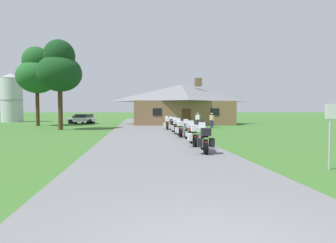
{
  "coord_description": "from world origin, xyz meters",
  "views": [
    {
      "loc": [
        -0.96,
        -2.93,
        1.93
      ],
      "look_at": [
        1.28,
        15.95,
        1.14
      ],
      "focal_mm": 28.59,
      "sensor_mm": 36.0,
      "label": 1
    }
  ],
  "objects_px": {
    "motorcycle_red_second_in_row": "(194,135)",
    "bystander_tan_shirt_beside_signpost": "(212,120)",
    "motorcycle_green_nearest_to_camera": "(205,140)",
    "tree_left_near": "(60,68)",
    "metal_signpost_roadside": "(330,128)",
    "parked_white_suv_far_left": "(85,118)",
    "motorcycle_red_sixth_in_row": "(172,125)",
    "motorcycle_silver_fourth_in_row": "(180,129)",
    "motorcycle_white_fifth_in_row": "(175,127)",
    "metal_silo_distant": "(12,98)",
    "tree_left_far": "(37,72)",
    "motorcycle_red_farthest_in_row": "(167,124)",
    "motorcycle_blue_third_in_row": "(189,131)",
    "parked_silver_sedan_far_left": "(81,119)",
    "bystander_white_shirt_near_lodge": "(198,119)"
  },
  "relations": [
    {
      "from": "tree_left_near",
      "to": "parked_white_suv_far_left",
      "type": "height_order",
      "value": "tree_left_near"
    },
    {
      "from": "bystander_white_shirt_near_lodge",
      "to": "metal_signpost_roadside",
      "type": "distance_m",
      "value": 22.66
    },
    {
      "from": "motorcycle_green_nearest_to_camera",
      "to": "metal_signpost_roadside",
      "type": "distance_m",
      "value": 4.88
    },
    {
      "from": "motorcycle_white_fifth_in_row",
      "to": "bystander_white_shirt_near_lodge",
      "type": "height_order",
      "value": "bystander_white_shirt_near_lodge"
    },
    {
      "from": "tree_left_far",
      "to": "parked_silver_sedan_far_left",
      "type": "height_order",
      "value": "tree_left_far"
    },
    {
      "from": "bystander_tan_shirt_beside_signpost",
      "to": "parked_silver_sedan_far_left",
      "type": "relative_size",
      "value": 0.39
    },
    {
      "from": "metal_signpost_roadside",
      "to": "parked_white_suv_far_left",
      "type": "bearing_deg",
      "value": 112.98
    },
    {
      "from": "metal_silo_distant",
      "to": "parked_silver_sedan_far_left",
      "type": "relative_size",
      "value": 1.91
    },
    {
      "from": "motorcycle_blue_third_in_row",
      "to": "motorcycle_silver_fourth_in_row",
      "type": "height_order",
      "value": "same"
    },
    {
      "from": "motorcycle_red_second_in_row",
      "to": "parked_silver_sedan_far_left",
      "type": "xyz_separation_m",
      "value": [
        -11.07,
        26.36,
        0.03
      ]
    },
    {
      "from": "motorcycle_red_second_in_row",
      "to": "metal_silo_distant",
      "type": "xyz_separation_m",
      "value": [
        -23.62,
        33.51,
        3.44
      ]
    },
    {
      "from": "motorcycle_green_nearest_to_camera",
      "to": "parked_white_suv_far_left",
      "type": "height_order",
      "value": "parked_white_suv_far_left"
    },
    {
      "from": "motorcycle_green_nearest_to_camera",
      "to": "tree_left_near",
      "type": "relative_size",
      "value": 0.23
    },
    {
      "from": "tree_left_far",
      "to": "metal_silo_distant",
      "type": "height_order",
      "value": "tree_left_far"
    },
    {
      "from": "motorcycle_silver_fourth_in_row",
      "to": "tree_left_near",
      "type": "distance_m",
      "value": 14.78
    },
    {
      "from": "motorcycle_red_second_in_row",
      "to": "metal_signpost_roadside",
      "type": "xyz_separation_m",
      "value": [
        3.18,
        -5.96,
        0.74
      ]
    },
    {
      "from": "metal_silo_distant",
      "to": "motorcycle_blue_third_in_row",
      "type": "bearing_deg",
      "value": -52.44
    },
    {
      "from": "motorcycle_white_fifth_in_row",
      "to": "motorcycle_blue_third_in_row",
      "type": "bearing_deg",
      "value": -84.66
    },
    {
      "from": "motorcycle_red_second_in_row",
      "to": "motorcycle_green_nearest_to_camera",
      "type": "bearing_deg",
      "value": -87.14
    },
    {
      "from": "metal_signpost_roadside",
      "to": "metal_silo_distant",
      "type": "relative_size",
      "value": 0.26
    },
    {
      "from": "motorcycle_red_second_in_row",
      "to": "tree_left_far",
      "type": "relative_size",
      "value": 0.21
    },
    {
      "from": "bystander_white_shirt_near_lodge",
      "to": "bystander_tan_shirt_beside_signpost",
      "type": "distance_m",
      "value": 2.45
    },
    {
      "from": "motorcycle_blue_third_in_row",
      "to": "bystander_white_shirt_near_lodge",
      "type": "distance_m",
      "value": 14.7
    },
    {
      "from": "tree_left_near",
      "to": "parked_white_suv_far_left",
      "type": "xyz_separation_m",
      "value": [
        -0.01,
        12.66,
        -5.28
      ]
    },
    {
      "from": "motorcycle_silver_fourth_in_row",
      "to": "motorcycle_white_fifth_in_row",
      "type": "distance_m",
      "value": 2.55
    },
    {
      "from": "motorcycle_red_second_in_row",
      "to": "tree_left_far",
      "type": "xyz_separation_m",
      "value": [
        -15.22,
        21.06,
        6.03
      ]
    },
    {
      "from": "motorcycle_white_fifth_in_row",
      "to": "motorcycle_red_farthest_in_row",
      "type": "relative_size",
      "value": 1.0
    },
    {
      "from": "motorcycle_red_farthest_in_row",
      "to": "bystander_tan_shirt_beside_signpost",
      "type": "bearing_deg",
      "value": 27.86
    },
    {
      "from": "motorcycle_silver_fourth_in_row",
      "to": "motorcycle_red_farthest_in_row",
      "type": "height_order",
      "value": "same"
    },
    {
      "from": "motorcycle_blue_third_in_row",
      "to": "parked_white_suv_far_left",
      "type": "distance_m",
      "value": 26.09
    },
    {
      "from": "motorcycle_blue_third_in_row",
      "to": "parked_silver_sedan_far_left",
      "type": "height_order",
      "value": "motorcycle_blue_third_in_row"
    },
    {
      "from": "tree_left_far",
      "to": "motorcycle_green_nearest_to_camera",
      "type": "bearing_deg",
      "value": -57.02
    },
    {
      "from": "motorcycle_blue_third_in_row",
      "to": "motorcycle_red_farthest_in_row",
      "type": "relative_size",
      "value": 1.0
    },
    {
      "from": "bystander_tan_shirt_beside_signpost",
      "to": "tree_left_far",
      "type": "height_order",
      "value": "tree_left_far"
    },
    {
      "from": "bystander_white_shirt_near_lodge",
      "to": "metal_silo_distant",
      "type": "distance_m",
      "value": 32.59
    },
    {
      "from": "motorcycle_green_nearest_to_camera",
      "to": "motorcycle_red_sixth_in_row",
      "type": "xyz_separation_m",
      "value": [
        0.2,
        12.29,
        0.01
      ]
    },
    {
      "from": "motorcycle_silver_fourth_in_row",
      "to": "tree_left_near",
      "type": "xyz_separation_m",
      "value": [
        -10.52,
        8.83,
        5.45
      ]
    },
    {
      "from": "motorcycle_red_farthest_in_row",
      "to": "metal_signpost_roadside",
      "type": "height_order",
      "value": "metal_signpost_roadside"
    },
    {
      "from": "motorcycle_red_farthest_in_row",
      "to": "bystander_tan_shirt_beside_signpost",
      "type": "distance_m",
      "value": 5.63
    },
    {
      "from": "motorcycle_red_sixth_in_row",
      "to": "motorcycle_white_fifth_in_row",
      "type": "bearing_deg",
      "value": -89.33
    },
    {
      "from": "motorcycle_silver_fourth_in_row",
      "to": "tree_left_near",
      "type": "bearing_deg",
      "value": 142.3
    },
    {
      "from": "motorcycle_white_fifth_in_row",
      "to": "bystander_tan_shirt_beside_signpost",
      "type": "height_order",
      "value": "bystander_tan_shirt_beside_signpost"
    },
    {
      "from": "motorcycle_red_farthest_in_row",
      "to": "parked_white_suv_far_left",
      "type": "xyz_separation_m",
      "value": [
        -10.48,
        14.04,
        0.17
      ]
    },
    {
      "from": "tree_left_near",
      "to": "metal_silo_distant",
      "type": "bearing_deg",
      "value": 123.47
    },
    {
      "from": "motorcycle_green_nearest_to_camera",
      "to": "parked_white_suv_far_left",
      "type": "bearing_deg",
      "value": 117.96
    },
    {
      "from": "bystander_tan_shirt_beside_signpost",
      "to": "metal_silo_distant",
      "type": "bearing_deg",
      "value": 13.38
    },
    {
      "from": "motorcycle_green_nearest_to_camera",
      "to": "parked_white_suv_far_left",
      "type": "relative_size",
      "value": 0.43
    },
    {
      "from": "motorcycle_red_second_in_row",
      "to": "motorcycle_blue_third_in_row",
      "type": "distance_m",
      "value": 2.51
    },
    {
      "from": "motorcycle_red_second_in_row",
      "to": "bystander_tan_shirt_beside_signpost",
      "type": "relative_size",
      "value": 1.25
    },
    {
      "from": "motorcycle_red_sixth_in_row",
      "to": "tree_left_far",
      "type": "distance_m",
      "value": 19.93
    }
  ]
}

